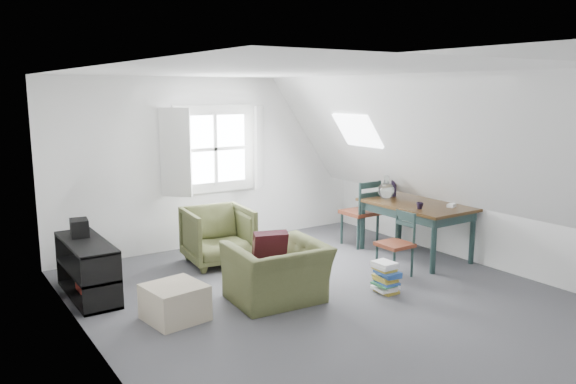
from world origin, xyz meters
TOP-DOWN VIEW (x-y plane):
  - floor at (0.00, 0.00)m, footprint 5.50×5.50m
  - ceiling at (0.00, 0.00)m, footprint 5.50×5.50m
  - wall_back at (0.00, 2.75)m, footprint 5.00×0.00m
  - wall_front at (0.00, -2.75)m, footprint 5.00×0.00m
  - wall_left at (-2.50, 0.00)m, footprint 0.00×5.50m
  - wall_right at (2.50, 0.00)m, footprint 0.00×5.50m
  - slope_left at (-1.55, 0.00)m, footprint 3.19×5.50m
  - slope_right at (1.55, 0.00)m, footprint 3.19×5.50m
  - dormer_window at (0.00, 2.68)m, footprint 1.71×0.35m
  - skylight at (1.55, 1.30)m, footprint 0.35×0.75m
  - armchair_near at (-0.51, 0.19)m, footprint 1.07×0.95m
  - armchair_far at (-0.43, 1.80)m, footprint 0.91×0.93m
  - throw_pillow at (-0.51, 0.34)m, footprint 0.43×0.32m
  - ottoman at (-1.65, 0.35)m, footprint 0.62×0.62m
  - dining_table at (2.03, 0.58)m, footprint 0.91×1.52m
  - demijohn at (1.88, 1.03)m, footprint 0.23×0.23m
  - vase_twigs at (2.13, 1.13)m, footprint 0.08×0.09m
  - cup at (1.78, 0.28)m, footprint 0.11×0.11m
  - paper_box at (2.23, 0.13)m, footprint 0.15×0.13m
  - dining_chair_far at (1.77, 1.42)m, footprint 0.47×0.47m
  - dining_chair_near at (1.22, 0.11)m, footprint 0.38×0.38m
  - media_shelf at (-2.21, 1.49)m, footprint 0.42×1.26m
  - electronics_box at (-2.21, 1.79)m, footprint 0.23×0.29m
  - magazine_stack at (0.68, -0.27)m, footprint 0.27×0.32m

SIDE VIEW (x-z plane):
  - floor at x=0.00m, z-range 0.00..0.00m
  - armchair_near at x=-0.51m, z-range -0.33..0.33m
  - armchair_far at x=-0.43m, z-range -0.39..0.39m
  - magazine_stack at x=0.68m, z-range 0.00..0.36m
  - ottoman at x=-1.65m, z-range 0.00..0.37m
  - media_shelf at x=-2.21m, z-range -0.03..0.61m
  - dining_chair_near at x=1.22m, z-range 0.02..0.83m
  - dining_chair_far at x=1.77m, z-range 0.02..1.02m
  - throw_pillow at x=-0.51m, z-range 0.39..0.78m
  - dining_table at x=2.03m, z-range 0.28..1.04m
  - electronics_box at x=-2.21m, z-range 0.63..0.84m
  - cup at x=1.78m, z-range 0.72..0.81m
  - paper_box at x=2.23m, z-range 0.76..0.80m
  - demijohn at x=1.88m, z-range 0.73..1.06m
  - vase_twigs at x=2.13m, z-range 0.59..1.21m
  - wall_back at x=0.00m, z-range -1.25..3.75m
  - wall_front at x=0.00m, z-range -1.25..3.75m
  - wall_left at x=-2.50m, z-range -1.50..4.00m
  - wall_right at x=2.50m, z-range -1.50..4.00m
  - dormer_window at x=0.00m, z-range 0.80..2.10m
  - skylight at x=1.55m, z-range 1.51..1.98m
  - slope_left at x=-1.55m, z-range -0.47..4.02m
  - slope_right at x=1.55m, z-range -0.47..4.02m
  - ceiling at x=0.00m, z-range 2.50..2.50m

